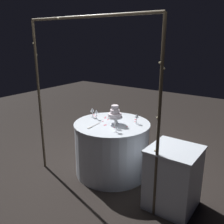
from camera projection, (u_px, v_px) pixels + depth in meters
ground_plane at (112, 171)px, 3.86m from camera, size 12.00×12.00×0.00m
decorative_arch at (88, 84)px, 3.05m from camera, size 1.99×0.06×2.24m
main_table at (112, 148)px, 3.75m from camera, size 1.12×1.12×0.79m
side_table at (173, 178)px, 2.97m from camera, size 0.57×0.57×0.77m
tiered_cake at (115, 114)px, 3.55m from camera, size 0.22×0.22×0.28m
wine_glass_0 at (96, 112)px, 3.77m from camera, size 0.06×0.06×0.16m
wine_glass_1 at (116, 124)px, 3.25m from camera, size 0.06×0.06×0.16m
wine_glass_2 at (137, 116)px, 3.58m from camera, size 0.06×0.06×0.15m
wine_glass_3 at (116, 121)px, 3.38m from camera, size 0.06×0.06×0.15m
wine_glass_4 at (92, 110)px, 3.87m from camera, size 0.06×0.06×0.15m
cake_knife at (93, 126)px, 3.51m from camera, size 0.05×0.30×0.01m
rose_petal_0 at (95, 116)px, 3.94m from camera, size 0.02×0.03×0.00m
rose_petal_1 at (97, 115)px, 3.99m from camera, size 0.03×0.04×0.00m
rose_petal_2 at (118, 116)px, 3.97m from camera, size 0.04×0.04×0.00m
rose_petal_3 at (105, 118)px, 3.86m from camera, size 0.04×0.03×0.00m
rose_petal_4 at (106, 125)px, 3.56m from camera, size 0.04×0.03×0.00m
rose_petal_5 at (105, 117)px, 3.91m from camera, size 0.03×0.02×0.00m
rose_petal_6 at (108, 120)px, 3.78m from camera, size 0.03×0.04×0.00m
rose_petal_7 at (127, 127)px, 3.49m from camera, size 0.03×0.03×0.00m
rose_petal_8 at (113, 117)px, 3.93m from camera, size 0.03×0.04×0.00m
rose_petal_9 at (103, 121)px, 3.71m from camera, size 0.03×0.03×0.00m
rose_petal_10 at (94, 115)px, 4.02m from camera, size 0.03×0.04×0.00m
rose_petal_11 at (135, 122)px, 3.69m from camera, size 0.03×0.03×0.00m
rose_petal_12 at (114, 127)px, 3.46m from camera, size 0.03×0.03×0.00m
rose_petal_13 at (105, 125)px, 3.55m from camera, size 0.04×0.04×0.00m
rose_petal_14 at (136, 120)px, 3.78m from camera, size 0.04×0.03×0.00m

